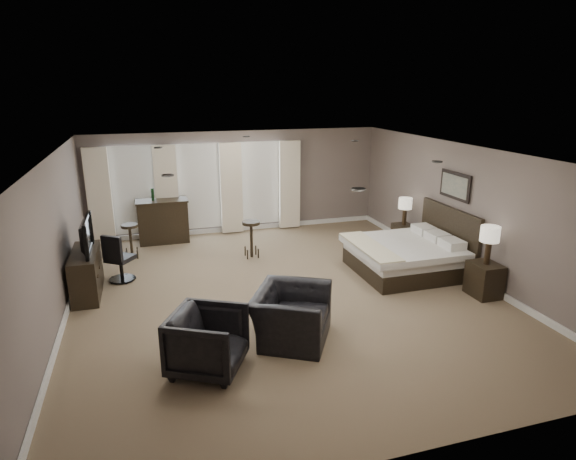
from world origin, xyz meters
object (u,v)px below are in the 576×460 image
object	(u,v)px
bar_stool_right	(251,239)
bar_stool_left	(131,241)
lamp_far	(405,211)
armchair_near	(291,307)
desk_chair	(120,257)
tv	(83,248)
bed	(402,242)
nightstand_near	(484,280)
lamp_near	(489,245)
nightstand_far	(403,236)
bar_counter	(163,221)
dresser	(87,273)
armchair_far	(208,339)

from	to	relation	value
bar_stool_right	bar_stool_left	bearing A→B (deg)	164.11
lamp_far	armchair_near	distance (m)	5.12
bar_stool_left	bar_stool_right	size ratio (longest dim) A/B	0.93
desk_chair	tv	bearing A→B (deg)	76.25
bed	tv	distance (m)	6.08
nightstand_near	lamp_near	bearing A→B (deg)	0.00
bed	nightstand_near	bearing A→B (deg)	-58.46
lamp_near	tv	distance (m)	7.25
nightstand_far	desk_chair	size ratio (longest dim) A/B	0.56
nightstand_near	bar_stool_right	world-z (taller)	bar_stool_right
nightstand_far	bar_counter	size ratio (longest dim) A/B	0.44
lamp_far	bar_stool_right	bearing A→B (deg)	174.58
dresser	bar_counter	size ratio (longest dim) A/B	1.15
lamp_near	bar_stool_left	size ratio (longest dim) A/B	0.91
armchair_far	bar_stool_right	distance (m)	4.47
armchair_far	bar_counter	world-z (taller)	bar_counter
nightstand_near	nightstand_far	size ratio (longest dim) A/B	1.14
tv	nightstand_far	bearing A→B (deg)	-83.93
lamp_near	dresser	xyz separation A→B (m)	(-6.92, 2.16, -0.56)
lamp_far	dresser	size ratio (longest dim) A/B	0.46
tv	bar_stool_left	bearing A→B (deg)	-22.62
armchair_near	bar_stool_right	bearing A→B (deg)	26.01
dresser	bar_stool_right	size ratio (longest dim) A/B	1.70
tv	dresser	bearing A→B (deg)	0.00
bar_counter	nightstand_near	bearing A→B (deg)	-42.38
bar_stool_left	desk_chair	bearing A→B (deg)	-97.70
tv	bar_counter	distance (m)	3.18
bed	bar_stool_left	world-z (taller)	bed
lamp_far	bar_stool_left	bearing A→B (deg)	170.13
armchair_near	tv	bearing A→B (deg)	78.90
armchair_far	lamp_near	bearing A→B (deg)	-51.35
bar_stool_right	bar_counter	bearing A→B (deg)	136.90
armchair_near	armchair_far	size ratio (longest dim) A/B	1.28
bar_counter	lamp_far	bearing A→B (deg)	-20.65
lamp_far	dresser	distance (m)	6.97
bed	nightstand_far	xyz separation A→B (m)	(0.89, 1.45, -0.38)
lamp_near	bar_stool_right	size ratio (longest dim) A/B	0.84
nightstand_near	bar_counter	world-z (taller)	bar_counter
nightstand_far	tv	distance (m)	6.99
bed	dresser	distance (m)	6.08
lamp_far	bar_stool_right	size ratio (longest dim) A/B	0.78
lamp_near	desk_chair	xyz separation A→B (m)	(-6.34, 2.66, -0.48)
lamp_near	armchair_far	bearing A→B (deg)	-169.45
armchair_near	dresser	bearing A→B (deg)	78.90
armchair_near	armchair_far	world-z (taller)	armchair_near
armchair_near	armchair_far	bearing A→B (deg)	139.16
lamp_near	armchair_near	xyz separation A→B (m)	(-3.82, -0.49, -0.44)
nightstand_near	bar_stool_left	bearing A→B (deg)	147.21
nightstand_far	lamp_far	xyz separation A→B (m)	(0.00, 0.00, 0.59)
armchair_far	bar_stool_right	world-z (taller)	armchair_far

